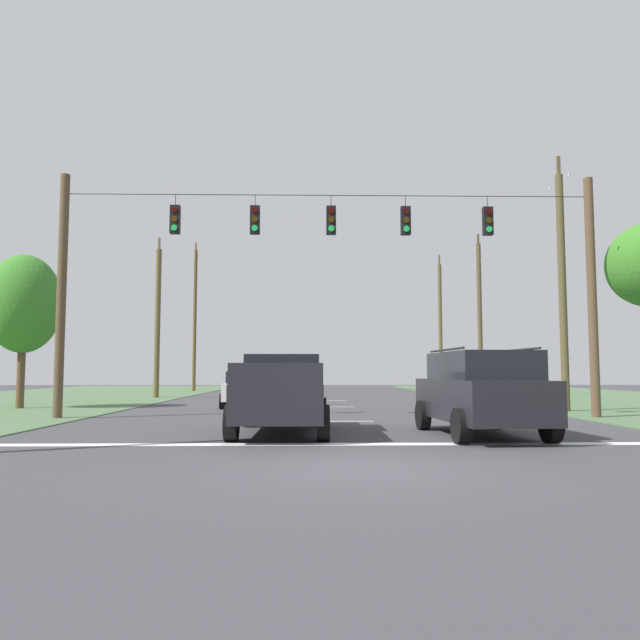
{
  "coord_description": "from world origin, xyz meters",
  "views": [
    {
      "loc": [
        -0.79,
        -9.86,
        1.52
      ],
      "look_at": [
        -0.35,
        10.82,
        3.24
      ],
      "focal_mm": 34.87,
      "sensor_mm": 36.0,
      "label": 1
    }
  ],
  "objects_px": {
    "utility_pole_far_left": "(158,319)",
    "tree_roadside_far_right": "(24,304)",
    "suv_black": "(480,391)",
    "pickup_truck": "(282,394)",
    "distant_car_crossing_white": "(246,389)",
    "distant_car_oncoming": "(523,384)",
    "utility_pole_mid_right": "(562,287)",
    "utility_pole_far_right": "(480,315)",
    "overhead_signal_span": "(330,279)",
    "utility_pole_near_left": "(440,325)",
    "utility_pole_distant_right": "(195,318)"
  },
  "relations": [
    {
      "from": "distant_car_crossing_white",
      "to": "tree_roadside_far_right",
      "type": "bearing_deg",
      "value": -173.07
    },
    {
      "from": "overhead_signal_span",
      "to": "pickup_truck",
      "type": "bearing_deg",
      "value": -106.13
    },
    {
      "from": "suv_black",
      "to": "distant_car_oncoming",
      "type": "bearing_deg",
      "value": 68.41
    },
    {
      "from": "overhead_signal_span",
      "to": "utility_pole_mid_right",
      "type": "height_order",
      "value": "utility_pole_mid_right"
    },
    {
      "from": "suv_black",
      "to": "pickup_truck",
      "type": "bearing_deg",
      "value": 169.64
    },
    {
      "from": "utility_pole_mid_right",
      "to": "utility_pole_near_left",
      "type": "height_order",
      "value": "utility_pole_near_left"
    },
    {
      "from": "utility_pole_far_right",
      "to": "tree_roadside_far_right",
      "type": "distance_m",
      "value": 24.21
    },
    {
      "from": "pickup_truck",
      "to": "tree_roadside_far_right",
      "type": "height_order",
      "value": "tree_roadside_far_right"
    },
    {
      "from": "distant_car_oncoming",
      "to": "utility_pole_near_left",
      "type": "xyz_separation_m",
      "value": [
        -2.39,
        11.13,
        4.29
      ]
    },
    {
      "from": "utility_pole_distant_right",
      "to": "utility_pole_mid_right",
      "type": "bearing_deg",
      "value": -52.97
    },
    {
      "from": "pickup_truck",
      "to": "utility_pole_far_left",
      "type": "xyz_separation_m",
      "value": [
        -8.06,
        20.45,
        3.6
      ]
    },
    {
      "from": "utility_pole_near_left",
      "to": "utility_pole_distant_right",
      "type": "bearing_deg",
      "value": 178.34
    },
    {
      "from": "utility_pole_far_right",
      "to": "pickup_truck",
      "type": "bearing_deg",
      "value": -117.72
    },
    {
      "from": "distant_car_crossing_white",
      "to": "tree_roadside_far_right",
      "type": "height_order",
      "value": "tree_roadside_far_right"
    },
    {
      "from": "distant_car_crossing_white",
      "to": "utility_pole_mid_right",
      "type": "distance_m",
      "value": 13.47
    },
    {
      "from": "distant_car_crossing_white",
      "to": "utility_pole_far_right",
      "type": "relative_size",
      "value": 0.45
    },
    {
      "from": "suv_black",
      "to": "utility_pole_far_left",
      "type": "distance_m",
      "value": 25.11
    },
    {
      "from": "utility_pole_far_right",
      "to": "utility_pole_distant_right",
      "type": "xyz_separation_m",
      "value": [
        -18.84,
        11.86,
        0.82
      ]
    },
    {
      "from": "tree_roadside_far_right",
      "to": "pickup_truck",
      "type": "bearing_deg",
      "value": -42.4
    },
    {
      "from": "overhead_signal_span",
      "to": "utility_pole_distant_right",
      "type": "height_order",
      "value": "utility_pole_distant_right"
    },
    {
      "from": "distant_car_oncoming",
      "to": "overhead_signal_span",
      "type": "bearing_deg",
      "value": -126.71
    },
    {
      "from": "utility_pole_mid_right",
      "to": "tree_roadside_far_right",
      "type": "distance_m",
      "value": 21.66
    },
    {
      "from": "pickup_truck",
      "to": "distant_car_crossing_white",
      "type": "xyz_separation_m",
      "value": [
        -1.98,
        11.24,
        -0.18
      ]
    },
    {
      "from": "distant_car_oncoming",
      "to": "utility_pole_far_left",
      "type": "height_order",
      "value": "utility_pole_far_left"
    },
    {
      "from": "utility_pole_distant_right",
      "to": "distant_car_oncoming",
      "type": "bearing_deg",
      "value": -28.69
    },
    {
      "from": "suv_black",
      "to": "utility_pole_near_left",
      "type": "distance_m",
      "value": 33.5
    },
    {
      "from": "utility_pole_distant_right",
      "to": "pickup_truck",
      "type": "bearing_deg",
      "value": -76.01
    },
    {
      "from": "overhead_signal_span",
      "to": "utility_pole_far_right",
      "type": "height_order",
      "value": "utility_pole_far_right"
    },
    {
      "from": "pickup_truck",
      "to": "suv_black",
      "type": "xyz_separation_m",
      "value": [
        4.74,
        -0.87,
        0.09
      ]
    },
    {
      "from": "distant_car_oncoming",
      "to": "tree_roadside_far_right",
      "type": "height_order",
      "value": "tree_roadside_far_right"
    },
    {
      "from": "distant_car_oncoming",
      "to": "utility_pole_far_right",
      "type": "relative_size",
      "value": 0.45
    },
    {
      "from": "utility_pole_near_left",
      "to": "utility_pole_far_left",
      "type": "height_order",
      "value": "utility_pole_near_left"
    },
    {
      "from": "distant_car_crossing_white",
      "to": "suv_black",
      "type": "bearing_deg",
      "value": -60.97
    },
    {
      "from": "utility_pole_far_left",
      "to": "tree_roadside_far_right",
      "type": "xyz_separation_m",
      "value": [
        -3.04,
        -10.32,
        -0.27
      ]
    },
    {
      "from": "distant_car_oncoming",
      "to": "utility_pole_mid_right",
      "type": "height_order",
      "value": "utility_pole_mid_right"
    },
    {
      "from": "utility_pole_far_left",
      "to": "utility_pole_distant_right",
      "type": "distance_m",
      "value": 11.97
    },
    {
      "from": "utility_pole_mid_right",
      "to": "utility_pole_far_right",
      "type": "xyz_separation_m",
      "value": [
        0.34,
        12.66,
        0.07
      ]
    },
    {
      "from": "suv_black",
      "to": "utility_pole_far_left",
      "type": "height_order",
      "value": "utility_pole_far_left"
    },
    {
      "from": "utility_pole_far_right",
      "to": "utility_pole_distant_right",
      "type": "bearing_deg",
      "value": 147.8
    },
    {
      "from": "overhead_signal_span",
      "to": "utility_pole_far_left",
      "type": "distance_m",
      "value": 18.33
    },
    {
      "from": "distant_car_oncoming",
      "to": "distant_car_crossing_white",
      "type": "bearing_deg",
      "value": -148.2
    },
    {
      "from": "utility_pole_far_left",
      "to": "tree_roadside_far_right",
      "type": "relative_size",
      "value": 1.47
    },
    {
      "from": "overhead_signal_span",
      "to": "utility_pole_far_right",
      "type": "xyz_separation_m",
      "value": [
        9.41,
        15.78,
        0.26
      ]
    },
    {
      "from": "pickup_truck",
      "to": "tree_roadside_far_right",
      "type": "xyz_separation_m",
      "value": [
        -11.09,
        10.13,
        3.33
      ]
    },
    {
      "from": "overhead_signal_span",
      "to": "utility_pole_mid_right",
      "type": "bearing_deg",
      "value": 19.0
    },
    {
      "from": "distant_car_crossing_white",
      "to": "tree_roadside_far_right",
      "type": "distance_m",
      "value": 9.83
    },
    {
      "from": "pickup_truck",
      "to": "suv_black",
      "type": "distance_m",
      "value": 4.82
    },
    {
      "from": "overhead_signal_span",
      "to": "utility_pole_near_left",
      "type": "distance_m",
      "value": 28.72
    },
    {
      "from": "tree_roadside_far_right",
      "to": "overhead_signal_span",
      "type": "bearing_deg",
      "value": -23.45
    },
    {
      "from": "overhead_signal_span",
      "to": "pickup_truck",
      "type": "relative_size",
      "value": 3.29
    }
  ]
}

